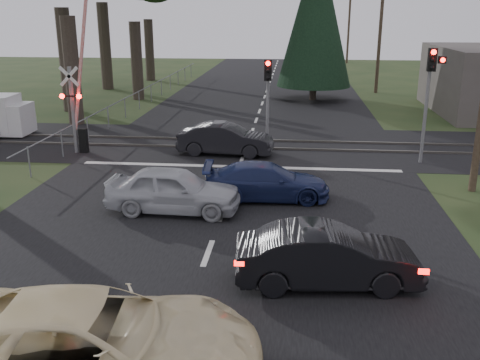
# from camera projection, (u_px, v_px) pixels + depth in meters

# --- Properties ---
(ground) EXTENTS (120.00, 120.00, 0.00)m
(ground) POSITION_uv_depth(u_px,v_px,m) (208.00, 253.00, 14.02)
(ground) COLOR #233719
(ground) RESTS_ON ground
(road) EXTENTS (14.00, 100.00, 0.01)m
(road) POSITION_uv_depth(u_px,v_px,m) (243.00, 156.00, 23.50)
(road) COLOR black
(road) RESTS_ON ground
(rail_corridor) EXTENTS (120.00, 8.00, 0.01)m
(rail_corridor) POSITION_uv_depth(u_px,v_px,m) (247.00, 145.00, 25.40)
(rail_corridor) COLOR black
(rail_corridor) RESTS_ON ground
(stop_line) EXTENTS (13.00, 0.35, 0.00)m
(stop_line) POSITION_uv_depth(u_px,v_px,m) (239.00, 167.00, 21.79)
(stop_line) COLOR silver
(stop_line) RESTS_ON ground
(rail_near) EXTENTS (120.00, 0.12, 0.10)m
(rail_near) POSITION_uv_depth(u_px,v_px,m) (246.00, 148.00, 24.63)
(rail_near) COLOR #59544C
(rail_near) RESTS_ON ground
(rail_far) EXTENTS (120.00, 0.12, 0.10)m
(rail_far) POSITION_uv_depth(u_px,v_px,m) (249.00, 140.00, 26.15)
(rail_far) COLOR #59544C
(rail_far) RESTS_ON ground
(crossing_signal) EXTENTS (1.62, 0.38, 6.96)m
(crossing_signal) POSITION_uv_depth(u_px,v_px,m) (78.00, 107.00, 23.37)
(crossing_signal) COLOR slate
(crossing_signal) RESTS_ON ground
(traffic_signal_right) EXTENTS (0.68, 0.48, 4.70)m
(traffic_signal_right) POSITION_uv_depth(u_px,v_px,m) (430.00, 84.00, 21.29)
(traffic_signal_right) COLOR slate
(traffic_signal_right) RESTS_ON ground
(traffic_signal_center) EXTENTS (0.32, 0.48, 4.10)m
(traffic_signal_center) POSITION_uv_depth(u_px,v_px,m) (268.00, 90.00, 23.21)
(traffic_signal_center) COLOR slate
(traffic_signal_center) RESTS_ON ground
(utility_pole_mid) EXTENTS (1.80, 0.26, 9.00)m
(utility_pole_mid) POSITION_uv_depth(u_px,v_px,m) (380.00, 30.00, 40.25)
(utility_pole_mid) COLOR #4C3D2D
(utility_pole_mid) RESTS_ON ground
(utility_pole_far) EXTENTS (1.80, 0.26, 9.00)m
(utility_pole_far) POSITION_uv_depth(u_px,v_px,m) (349.00, 23.00, 63.97)
(utility_pole_far) COLOR #4C3D2D
(utility_pole_far) RESTS_ON ground
(conifer_tree) EXTENTS (5.20, 5.20, 11.00)m
(conifer_tree) POSITION_uv_depth(u_px,v_px,m) (316.00, 12.00, 36.55)
(conifer_tree) COLOR #473D33
(conifer_tree) RESTS_ON ground
(fence_left) EXTENTS (0.10, 36.00, 1.20)m
(fence_left) POSITION_uv_depth(u_px,v_px,m) (146.00, 105.00, 36.10)
(fence_left) COLOR slate
(fence_left) RESTS_ON ground
(cream_coupe) EXTENTS (5.93, 3.13, 1.59)m
(cream_coupe) POSITION_uv_depth(u_px,v_px,m) (91.00, 344.00, 8.85)
(cream_coupe) COLOR beige
(cream_coupe) RESTS_ON ground
(dark_hatchback) EXTENTS (4.33, 1.87, 1.39)m
(dark_hatchback) POSITION_uv_depth(u_px,v_px,m) (327.00, 257.00, 12.24)
(dark_hatchback) COLOR black
(dark_hatchback) RESTS_ON ground
(silver_car) EXTENTS (4.28, 1.86, 1.44)m
(silver_car) POSITION_uv_depth(u_px,v_px,m) (174.00, 190.00, 16.75)
(silver_car) COLOR #B0B3B9
(silver_car) RESTS_ON ground
(blue_sedan) EXTENTS (4.33, 2.02, 1.22)m
(blue_sedan) POSITION_uv_depth(u_px,v_px,m) (266.00, 181.00, 17.92)
(blue_sedan) COLOR #1A244F
(blue_sedan) RESTS_ON ground
(dark_car_far) EXTENTS (4.26, 1.74, 1.37)m
(dark_car_far) POSITION_uv_depth(u_px,v_px,m) (226.00, 139.00, 23.50)
(dark_car_far) COLOR black
(dark_car_far) RESTS_ON ground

